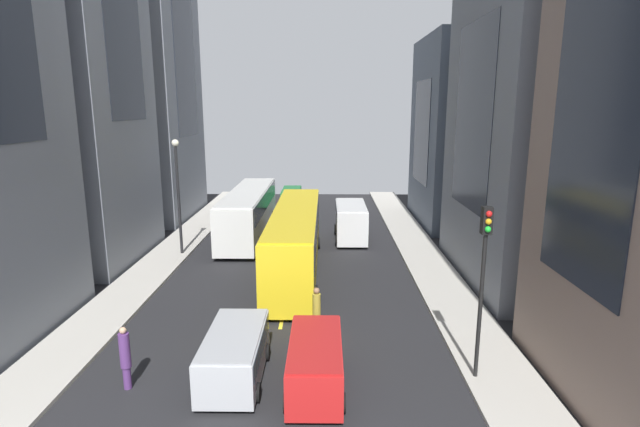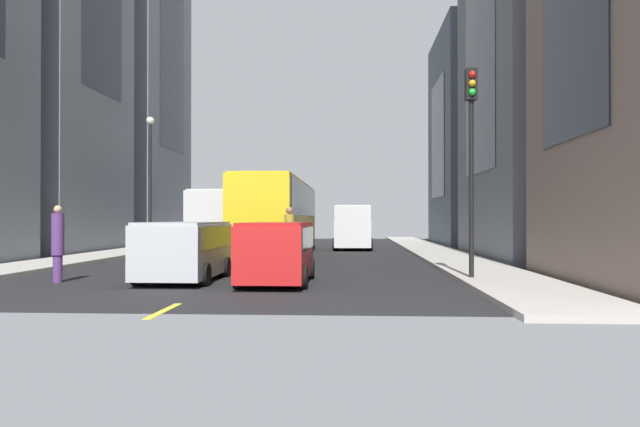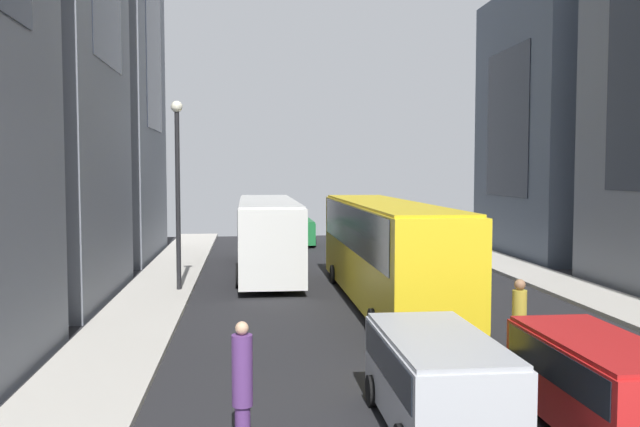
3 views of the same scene
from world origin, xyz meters
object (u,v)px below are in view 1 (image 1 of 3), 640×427
(car_silver_0, at_px, (234,352))
(traffic_light_near_corner, at_px, (484,261))
(streetcar_yellow, at_px, (295,235))
(delivery_van_white, at_px, (351,219))
(pedestrian_crossing_near, at_px, (317,312))
(car_red_1, at_px, (315,361))
(car_green_2, at_px, (291,195))
(pedestrian_walking_far, at_px, (125,356))
(city_bus_white, at_px, (249,209))

(car_silver_0, height_order, traffic_light_near_corner, traffic_light_near_corner)
(streetcar_yellow, relative_size, delivery_van_white, 2.81)
(streetcar_yellow, xyz_separation_m, pedestrian_crossing_near, (1.37, -8.60, -0.92))
(car_red_1, bearing_deg, delivery_van_white, 83.58)
(car_silver_0, bearing_deg, car_green_2, 90.33)
(pedestrian_crossing_near, bearing_deg, delivery_van_white, -67.92)
(pedestrian_crossing_near, bearing_deg, car_green_2, -53.90)
(delivery_van_white, bearing_deg, car_silver_0, -105.08)
(delivery_van_white, relative_size, pedestrian_walking_far, 2.33)
(streetcar_yellow, xyz_separation_m, delivery_van_white, (3.51, 6.62, -0.61))
(car_red_1, distance_m, pedestrian_crossing_near, 3.50)
(delivery_van_white, distance_m, car_red_1, 18.84)
(pedestrian_walking_far, bearing_deg, pedestrian_crossing_near, 132.75)
(car_silver_0, bearing_deg, pedestrian_crossing_near, 46.92)
(car_red_1, relative_size, car_green_2, 0.99)
(car_red_1, bearing_deg, pedestrian_crossing_near, 90.43)
(car_green_2, distance_m, pedestrian_crossing_near, 27.93)
(city_bus_white, xyz_separation_m, pedestrian_walking_far, (-1.04, -19.89, -0.84))
(car_green_2, distance_m, pedestrian_walking_far, 31.52)
(streetcar_yellow, height_order, car_silver_0, streetcar_yellow)
(car_green_2, height_order, pedestrian_walking_far, pedestrian_walking_far)
(pedestrian_walking_far, bearing_deg, car_silver_0, 113.05)
(city_bus_white, relative_size, car_silver_0, 3.03)
(car_silver_0, bearing_deg, city_bus_white, 97.31)
(traffic_light_near_corner, bearing_deg, streetcar_yellow, 120.95)
(delivery_van_white, bearing_deg, streetcar_yellow, -117.92)
(city_bus_white, bearing_deg, pedestrian_crossing_near, -72.22)
(car_green_2, xyz_separation_m, traffic_light_near_corner, (8.48, -30.70, 3.36))
(pedestrian_crossing_near, height_order, traffic_light_near_corner, traffic_light_near_corner)
(car_red_1, distance_m, traffic_light_near_corner, 6.44)
(car_green_2, height_order, traffic_light_near_corner, traffic_light_near_corner)
(delivery_van_white, height_order, car_silver_0, delivery_van_white)
(delivery_van_white, height_order, pedestrian_crossing_near, delivery_van_white)
(city_bus_white, relative_size, car_green_2, 3.03)
(streetcar_yellow, height_order, traffic_light_near_corner, traffic_light_near_corner)
(pedestrian_walking_far, bearing_deg, streetcar_yellow, 171.17)
(pedestrian_walking_far, height_order, traffic_light_near_corner, traffic_light_near_corner)
(city_bus_white, height_order, streetcar_yellow, streetcar_yellow)
(car_silver_0, distance_m, car_green_2, 30.72)
(delivery_van_white, distance_m, traffic_light_near_corner, 18.67)
(streetcar_yellow, relative_size, pedestrian_crossing_near, 6.47)
(car_red_1, xyz_separation_m, pedestrian_crossing_near, (-0.03, 3.49, 0.19))
(car_silver_0, xyz_separation_m, pedestrian_walking_far, (-3.51, -0.62, 0.15))
(city_bus_white, relative_size, pedestrian_crossing_near, 5.77)
(pedestrian_walking_far, height_order, pedestrian_crossing_near, pedestrian_crossing_near)
(streetcar_yellow, height_order, car_red_1, streetcar_yellow)
(delivery_van_white, bearing_deg, car_green_2, 112.00)
(city_bus_white, height_order, traffic_light_near_corner, traffic_light_near_corner)
(car_red_1, xyz_separation_m, traffic_light_near_corner, (5.52, 0.57, 3.28))
(delivery_van_white, xyz_separation_m, traffic_light_near_corner, (3.41, -18.14, 2.78))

